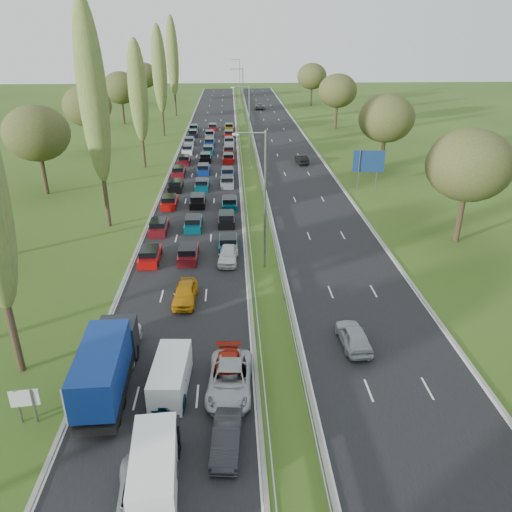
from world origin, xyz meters
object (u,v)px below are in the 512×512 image
object	(u,v)px
white_van_rear	(171,374)
direction_sign	(369,163)
info_sign	(25,402)
white_van_front	(155,464)
blue_lorry	(107,365)
near_car_2	(119,346)

from	to	relation	value
white_van_rear	direction_sign	xyz separation A→B (m)	(21.43, 38.78, 2.57)
info_sign	white_van_front	bearing A→B (deg)	-30.02
blue_lorry	direction_sign	xyz separation A→B (m)	(25.01, 38.89, 1.73)
blue_lorry	info_sign	size ratio (longest dim) A/B	3.95
direction_sign	blue_lorry	bearing A→B (deg)	-122.75
blue_lorry	direction_sign	distance (m)	46.27
info_sign	white_van_rear	bearing A→B (deg)	18.45
white_van_front	info_sign	distance (m)	8.48
near_car_2	white_van_front	world-z (taller)	white_van_front
near_car_2	white_van_rear	world-z (taller)	white_van_rear
blue_lorry	direction_sign	world-z (taller)	direction_sign
info_sign	blue_lorry	bearing A→B (deg)	31.81
near_car_2	blue_lorry	distance (m)	3.71
blue_lorry	white_van_rear	world-z (taller)	blue_lorry
near_car_2	blue_lorry	bearing A→B (deg)	-88.59
near_car_2	white_van_rear	size ratio (longest dim) A/B	1.02
white_van_rear	white_van_front	bearing A→B (deg)	-86.98
near_car_2	white_van_front	distance (m)	10.78
blue_lorry	white_van_rear	size ratio (longest dim) A/B	1.72
white_van_rear	info_sign	size ratio (longest dim) A/B	2.30
info_sign	direction_sign	distance (m)	50.35
near_car_2	info_sign	size ratio (longest dim) A/B	2.36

